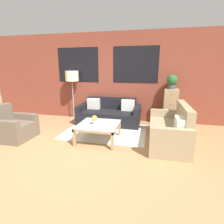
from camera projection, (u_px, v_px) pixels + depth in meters
The scene contains 11 objects.
ground_plane at pixel (79, 149), 3.76m from camera, with size 16.00×16.00×0.00m, color #AD7F51.
wall_back_brick at pixel (106, 77), 5.73m from camera, with size 8.40×0.09×2.80m.
rug at pixel (105, 131), 4.81m from camera, with size 2.19×1.61×0.00m.
couch_dark at pixel (109, 114), 5.49m from camera, with size 1.91×0.88×0.78m.
settee_vintage at pixel (170, 131), 3.96m from camera, with size 0.80×1.67×0.92m.
armchair_corner at pixel (14, 128), 4.27m from camera, with size 0.80×0.81×0.84m.
coffee_table at pixel (99, 126), 4.13m from camera, with size 0.93×0.93×0.42m.
floor_lamp at pixel (72, 77), 5.68m from camera, with size 0.43×0.43×1.62m.
drawer_cabinet at pixel (170, 107), 5.25m from camera, with size 0.40×0.40×1.11m.
potted_plant at pixel (172, 81), 5.06m from camera, with size 0.31×0.31×0.41m.
flower_vase at pixel (94, 119), 4.05m from camera, with size 0.13×0.13×0.22m.
Camera 1 is at (1.45, -3.21, 1.68)m, focal length 28.00 mm.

